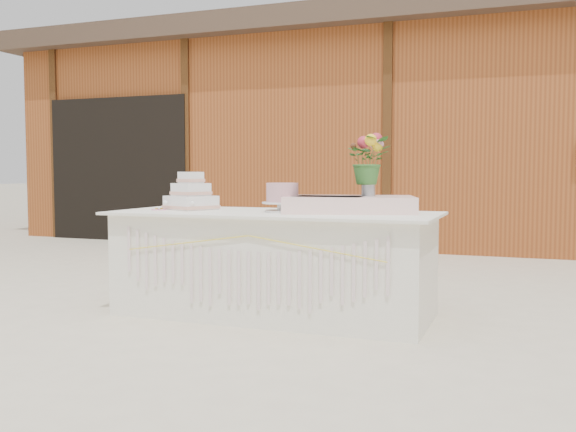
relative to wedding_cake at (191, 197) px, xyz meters
name	(u,v)px	position (x,y,z in m)	size (l,w,h in m)	color
ground	(274,315)	(0.71, -0.04, -0.87)	(80.00, 80.00, 0.00)	beige
barn	(413,133)	(0.70, 5.95, 0.81)	(12.60, 4.60, 3.30)	brown
cake_table	(273,263)	(0.71, -0.05, -0.48)	(2.40, 1.00, 0.77)	silver
wedding_cake	(191,197)	(0.00, 0.00, 0.00)	(0.43, 0.43, 0.29)	white
pink_cake_stand	(282,196)	(0.79, -0.06, 0.02)	(0.30, 0.30, 0.21)	silver
satin_runner	(349,204)	(1.25, 0.09, -0.04)	(0.94, 0.54, 0.12)	#F7CDC7
flower_vase	(368,187)	(1.38, 0.13, 0.09)	(0.10, 0.10, 0.13)	#A9A9AD
bouquet	(369,154)	(1.38, 0.13, 0.33)	(0.31, 0.27, 0.35)	#306528
loose_flowers	(164,208)	(-0.23, -0.02, -0.09)	(0.15, 0.36, 0.02)	pink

